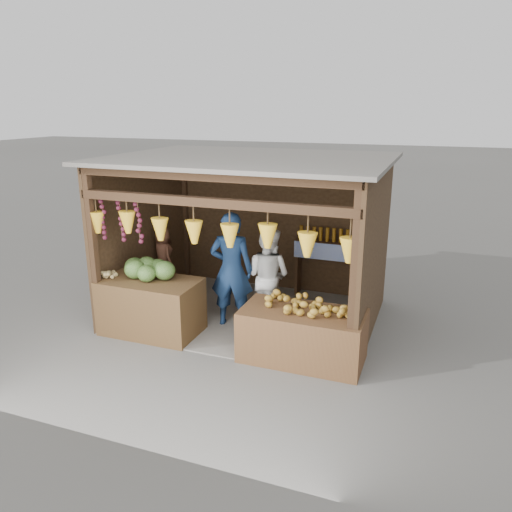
# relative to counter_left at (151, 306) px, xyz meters

# --- Properties ---
(ground) EXTENTS (80.00, 80.00, 0.00)m
(ground) POSITION_rel_counter_left_xyz_m (1.21, 1.11, -0.43)
(ground) COLOR #514F49
(ground) RESTS_ON ground
(stall_structure) EXTENTS (4.30, 3.30, 2.66)m
(stall_structure) POSITION_rel_counter_left_xyz_m (1.18, 1.07, 1.24)
(stall_structure) COLOR slate
(stall_structure) RESTS_ON ground
(back_shelf) EXTENTS (1.25, 0.32, 1.32)m
(back_shelf) POSITION_rel_counter_left_xyz_m (2.26, 2.39, 0.44)
(back_shelf) COLOR #382314
(back_shelf) RESTS_ON ground
(counter_left) EXTENTS (1.50, 0.85, 0.86)m
(counter_left) POSITION_rel_counter_left_xyz_m (0.00, 0.00, 0.00)
(counter_left) COLOR #452F17
(counter_left) RESTS_ON ground
(counter_right) EXTENTS (1.69, 0.85, 0.73)m
(counter_right) POSITION_rel_counter_left_xyz_m (2.43, -0.04, -0.07)
(counter_right) COLOR #502F1A
(counter_right) RESTS_ON ground
(stool) EXTENTS (0.31, 0.31, 0.29)m
(stool) POSITION_rel_counter_left_xyz_m (-0.55, 1.33, -0.28)
(stool) COLOR black
(stool) RESTS_ON ground
(man_standing) EXTENTS (0.75, 0.57, 1.87)m
(man_standing) POSITION_rel_counter_left_xyz_m (1.07, 0.68, 0.51)
(man_standing) COLOR #14284B
(man_standing) RESTS_ON ground
(woman_standing) EXTENTS (0.88, 0.74, 1.60)m
(woman_standing) POSITION_rel_counter_left_xyz_m (1.57, 0.99, 0.37)
(woman_standing) COLOR silver
(woman_standing) RESTS_ON ground
(vendor_seated) EXTENTS (0.61, 0.55, 1.04)m
(vendor_seated) POSITION_rel_counter_left_xyz_m (-0.55, 1.33, 0.39)
(vendor_seated) COLOR brown
(vendor_seated) RESTS_ON stool
(melon_pile) EXTENTS (1.00, 0.50, 0.32)m
(melon_pile) POSITION_rel_counter_left_xyz_m (-0.10, 0.10, 0.59)
(melon_pile) COLOR #1F4913
(melon_pile) RESTS_ON counter_left
(tanfruit_pile) EXTENTS (0.34, 0.40, 0.13)m
(tanfruit_pile) POSITION_rel_counter_left_xyz_m (-0.64, -0.08, 0.49)
(tanfruit_pile) COLOR olive
(tanfruit_pile) RESTS_ON counter_left
(mango_pile) EXTENTS (1.40, 0.64, 0.22)m
(mango_pile) POSITION_rel_counter_left_xyz_m (2.50, -0.01, 0.41)
(mango_pile) COLOR #AF4E17
(mango_pile) RESTS_ON counter_right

